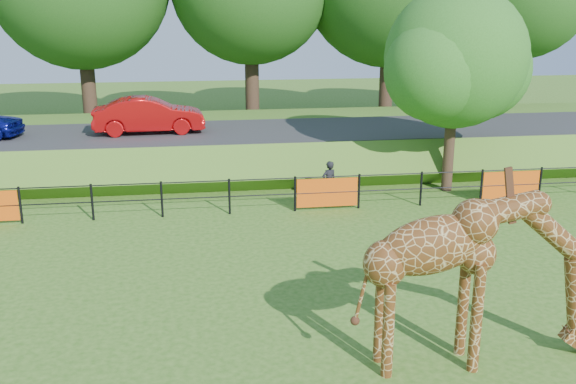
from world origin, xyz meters
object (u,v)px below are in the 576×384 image
Objects in this scene: giraffe at (480,279)px; car_red at (149,115)px; visitor at (329,182)px; tree_east at (458,63)px.

car_red is (-6.41, 15.07, 0.54)m from giraffe.
tree_east is (4.41, 0.99, 3.59)m from visitor.
giraffe is 3.16× the size of visitor.
tree_east is (3.83, 10.66, 2.72)m from giraffe.
visitor is 0.20× the size of tree_east.
tree_east reaches higher than giraffe.
car_red reaches higher than visitor.
car_red is 11.36m from tree_east.
tree_east is at bearing 70.70° from giraffe.
giraffe is 0.65× the size of tree_east.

